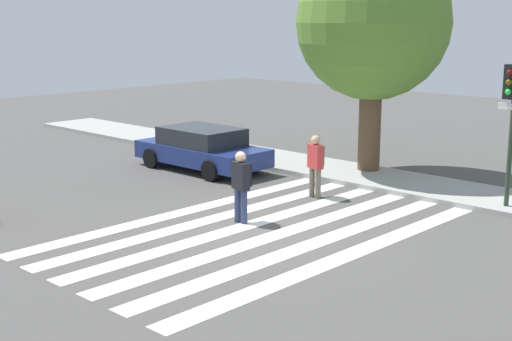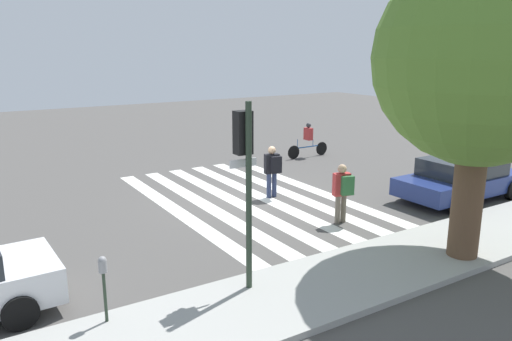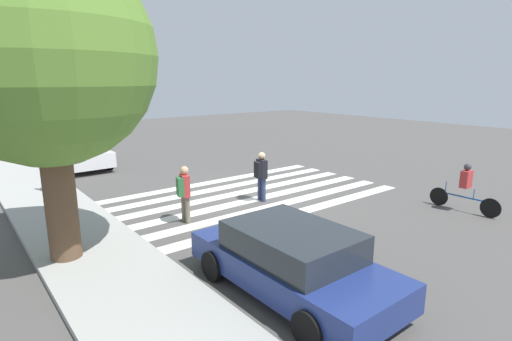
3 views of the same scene
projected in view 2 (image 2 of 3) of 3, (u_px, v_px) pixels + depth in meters
ground_plane at (248, 199)px, 16.49m from camera, size 60.00×60.00×0.00m
sidewalk_curb at (391, 265)px, 11.33m from camera, size 36.00×2.50×0.14m
crosswalk_stripes at (248, 199)px, 16.49m from camera, size 5.52×10.00×0.01m
traffic_light at (245, 161)px, 9.62m from camera, size 0.60×0.50×3.90m
parking_meter at (103, 275)px, 8.65m from camera, size 0.15×0.15×1.38m
street_tree at (482, 60)px, 10.64m from camera, size 4.66×4.66×6.99m
pedestrian_child_with_backpack at (273, 168)px, 16.44m from camera, size 0.52×0.47×1.74m
pedestrian_adult_yellow_jacket at (343, 189)px, 14.00m from camera, size 0.52×0.48×1.71m
cyclist_far_lane at (308, 138)px, 22.67m from camera, size 2.24×0.40×1.58m
car_parked_far_curb at (461, 178)px, 16.37m from camera, size 4.54×2.11×1.37m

